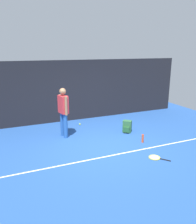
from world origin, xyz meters
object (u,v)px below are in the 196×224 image
at_px(tennis_player, 63,110).
at_px(backpack, 127,127).
at_px(tennis_ball_by_fence, 80,124).
at_px(tennis_ball_near_player, 64,129).
at_px(water_bottle, 143,138).
at_px(tennis_racket, 155,158).

bearing_deg(tennis_player, backpack, -113.13).
relative_size(tennis_player, tennis_ball_by_fence, 25.76).
height_order(tennis_ball_near_player, water_bottle, water_bottle).
bearing_deg(tennis_ball_near_player, tennis_racket, -62.28).
xyz_separation_m(backpack, water_bottle, (-0.01, -1.03, -0.07)).
height_order(backpack, tennis_ball_near_player, backpack).
xyz_separation_m(tennis_ball_near_player, tennis_ball_by_fence, (0.74, 0.25, 0.00)).
distance_m(tennis_ball_by_fence, water_bottle, 2.81).
distance_m(tennis_player, water_bottle, 2.80).
distance_m(tennis_player, backpack, 2.39).
xyz_separation_m(tennis_player, tennis_racket, (1.91, -2.60, -0.95)).
height_order(tennis_ball_near_player, tennis_ball_by_fence, same).
height_order(backpack, water_bottle, backpack).
distance_m(tennis_player, tennis_racket, 3.36).
bearing_deg(tennis_ball_by_fence, tennis_player, -132.67).
xyz_separation_m(tennis_racket, water_bottle, (0.30, 1.08, 0.12)).
height_order(tennis_player, tennis_racket, tennis_player).
bearing_deg(tennis_ball_by_fence, water_bottle, -62.45).
height_order(tennis_player, tennis_ball_by_fence, tennis_player).
bearing_deg(backpack, tennis_player, -150.06).
relative_size(tennis_racket, backpack, 1.34).
bearing_deg(backpack, tennis_racket, -55.92).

